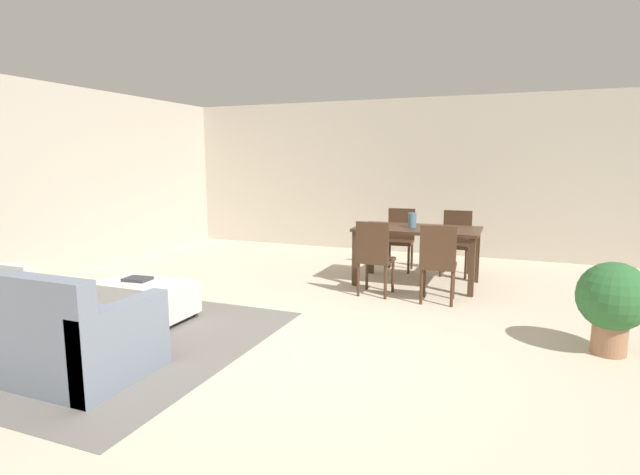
{
  "coord_description": "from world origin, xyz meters",
  "views": [
    {
      "loc": [
        1.61,
        -3.76,
        1.64
      ],
      "look_at": [
        -0.52,
        1.55,
        0.74
      ],
      "focal_mm": 27.78,
      "sensor_mm": 36.0,
      "label": 1
    }
  ],
  "objects": [
    {
      "name": "vase_centerpiece",
      "position": [
        0.33,
        2.7,
        0.86
      ],
      "size": [
        0.11,
        0.11,
        0.19
      ],
      "primitive_type": "cylinder",
      "color": "slate",
      "rests_on": "dining_table"
    },
    {
      "name": "book_on_ottoman",
      "position": [
        -2.04,
        0.2,
        0.41
      ],
      "size": [
        0.28,
        0.22,
        0.03
      ],
      "primitive_type": "cube",
      "rotation": [
        0.0,
        0.0,
        0.09
      ],
      "color": "#333338",
      "rests_on": "ottoman_table"
    },
    {
      "name": "dining_chair_far_left",
      "position": [
        -0.0,
        3.5,
        0.52
      ],
      "size": [
        0.42,
        0.42,
        0.92
      ],
      "color": "#422B1C",
      "rests_on": "ground_plane"
    },
    {
      "name": "dining_chair_far_right",
      "position": [
        0.81,
        3.5,
        0.52
      ],
      "size": [
        0.4,
        0.4,
        0.92
      ],
      "color": "#422B1C",
      "rests_on": "ground_plane"
    },
    {
      "name": "ground_plane",
      "position": [
        0.0,
        0.0,
        0.0
      ],
      "size": [
        10.8,
        10.8,
        0.0
      ],
      "primitive_type": "plane",
      "color": "beige"
    },
    {
      "name": "ottoman_table",
      "position": [
        -1.92,
        0.18,
        0.23
      ],
      "size": [
        0.97,
        0.56,
        0.4
      ],
      "color": "silver",
      "rests_on": "ground_plane"
    },
    {
      "name": "dining_table",
      "position": [
        0.4,
        2.72,
        0.66
      ],
      "size": [
        1.59,
        0.89,
        0.76
      ],
      "color": "#422B1C",
      "rests_on": "ground_plane"
    },
    {
      "name": "dining_chair_near_right",
      "position": [
        0.8,
        1.88,
        0.52
      ],
      "size": [
        0.43,
        0.43,
        0.92
      ],
      "color": "#422B1C",
      "rests_on": "ground_plane"
    },
    {
      "name": "area_rug",
      "position": [
        -1.99,
        -0.45,
        0.0
      ],
      "size": [
        3.0,
        2.8,
        0.01
      ],
      "primitive_type": "cube",
      "color": "slate",
      "rests_on": "ground_plane"
    },
    {
      "name": "dining_chair_near_left",
      "position": [
        0.03,
        1.92,
        0.52
      ],
      "size": [
        0.41,
        0.41,
        0.92
      ],
      "color": "#422B1C",
      "rests_on": "ground_plane"
    },
    {
      "name": "wall_back",
      "position": [
        0.0,
        5.0,
        1.35
      ],
      "size": [
        9.0,
        0.12,
        2.7
      ],
      "primitive_type": "cube",
      "color": "#BCB2A0",
      "rests_on": "ground_plane"
    },
    {
      "name": "potted_plant",
      "position": [
        2.4,
        0.9,
        0.47
      ],
      "size": [
        0.58,
        0.58,
        0.8
      ],
      "color": "#996B4C",
      "rests_on": "ground_plane"
    },
    {
      "name": "couch",
      "position": [
        -2.06,
        -1.14,
        0.29
      ],
      "size": [
        2.22,
        0.87,
        0.86
      ],
      "color": "slate",
      "rests_on": "ground_plane"
    }
  ]
}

